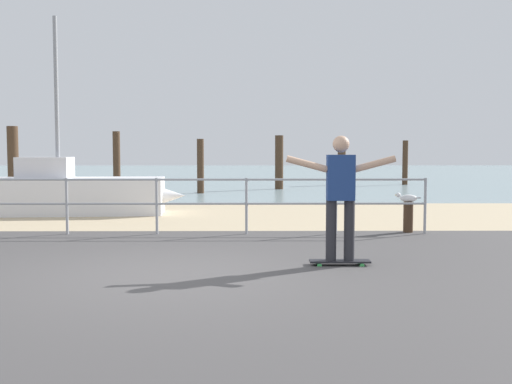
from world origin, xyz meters
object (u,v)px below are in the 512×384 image
(sailboat, at_px, (78,193))
(skateboarder, at_px, (341,190))
(bollard_short, at_px, (408,218))
(seagull, at_px, (408,198))
(skateboard, at_px, (340,262))

(sailboat, height_order, skateboarder, sailboat)
(bollard_short, relative_size, seagull, 1.21)
(seagull, bearing_deg, sailboat, 154.91)
(sailboat, height_order, seagull, sailboat)
(bollard_short, bearing_deg, sailboat, 154.95)
(skateboarder, relative_size, bollard_short, 2.80)
(skateboard, relative_size, seagull, 1.64)
(sailboat, relative_size, skateboarder, 3.04)
(skateboarder, bearing_deg, bollard_short, 61.07)
(skateboard, xyz_separation_m, skateboarder, (-0.00, -0.00, 0.95))
(seagull, bearing_deg, skateboarder, -118.69)
(skateboarder, distance_m, seagull, 3.66)
(skateboard, relative_size, skateboarder, 0.49)
(skateboard, distance_m, bollard_short, 3.66)
(bollard_short, bearing_deg, skateboard, -118.93)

